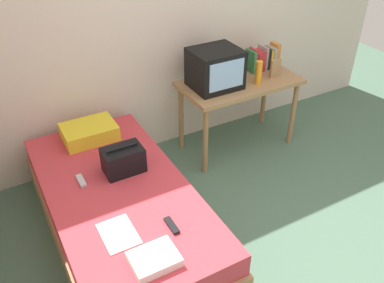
{
  "coord_description": "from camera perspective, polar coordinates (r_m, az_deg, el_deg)",
  "views": [
    {
      "loc": [
        -1.65,
        -1.36,
        2.45
      ],
      "look_at": [
        -0.3,
        1.07,
        0.56
      ],
      "focal_mm": 38.18,
      "sensor_mm": 36.0,
      "label": 1
    }
  ],
  "objects": [
    {
      "name": "remote_dark",
      "position": [
        2.7,
        -2.86,
        -11.63
      ],
      "size": [
        0.04,
        0.16,
        0.02
      ],
      "primitive_type": "cube",
      "color": "black",
      "rests_on": "bed"
    },
    {
      "name": "wall_back",
      "position": [
        3.92,
        -2.94,
        17.0
      ],
      "size": [
        5.2,
        0.1,
        2.6
      ],
      "primitive_type": "cube",
      "color": "beige",
      "rests_on": "ground"
    },
    {
      "name": "picture_frame",
      "position": [
        4.08,
        11.57,
        9.95
      ],
      "size": [
        0.11,
        0.02,
        0.18
      ],
      "primitive_type": "cube",
      "color": "#9E754C",
      "rests_on": "desk"
    },
    {
      "name": "remote_silver",
      "position": [
        3.14,
        -15.23,
        -5.3
      ],
      "size": [
        0.04,
        0.14,
        0.02
      ],
      "primitive_type": "cube",
      "color": "#B7B7BC",
      "rests_on": "bed"
    },
    {
      "name": "desk",
      "position": [
        4.03,
        6.64,
        7.23
      ],
      "size": [
        1.16,
        0.6,
        0.74
      ],
      "color": "#9E754C",
      "rests_on": "ground"
    },
    {
      "name": "pillow",
      "position": [
        3.58,
        -14.15,
        1.3
      ],
      "size": [
        0.44,
        0.32,
        0.13
      ],
      "primitive_type": "cube",
      "color": "yellow",
      "rests_on": "bed"
    },
    {
      "name": "handbag",
      "position": [
        3.12,
        -9.58,
        -2.54
      ],
      "size": [
        0.3,
        0.2,
        0.23
      ],
      "color": "black",
      "rests_on": "bed"
    },
    {
      "name": "book_row",
      "position": [
        4.24,
        9.86,
        11.36
      ],
      "size": [
        0.33,
        0.16,
        0.24
      ],
      "color": "#337F47",
      "rests_on": "desk"
    },
    {
      "name": "folded_towel",
      "position": [
        2.5,
        -5.3,
        -16.04
      ],
      "size": [
        0.28,
        0.22,
        0.06
      ],
      "primitive_type": "cube",
      "color": "white",
      "rests_on": "bed"
    },
    {
      "name": "tv",
      "position": [
        3.78,
        3.26,
        10.14
      ],
      "size": [
        0.44,
        0.39,
        0.36
      ],
      "color": "black",
      "rests_on": "desk"
    },
    {
      "name": "water_bottle",
      "position": [
        3.91,
        9.28,
        9.48
      ],
      "size": [
        0.06,
        0.06,
        0.22
      ],
      "primitive_type": "cylinder",
      "color": "orange",
      "rests_on": "desk"
    },
    {
      "name": "ground_plane",
      "position": [
        3.25,
        14.45,
        -16.3
      ],
      "size": [
        8.0,
        8.0,
        0.0
      ],
      "primitive_type": "plane",
      "color": "#4C6B56"
    },
    {
      "name": "magazine",
      "position": [
        2.69,
        -10.23,
        -12.56
      ],
      "size": [
        0.21,
        0.29,
        0.01
      ],
      "primitive_type": "cube",
      "color": "white",
      "rests_on": "bed"
    },
    {
      "name": "bed",
      "position": [
        3.19,
        -9.83,
        -10.01
      ],
      "size": [
        1.0,
        2.0,
        0.51
      ],
      "color": "#9E754C",
      "rests_on": "ground"
    }
  ]
}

